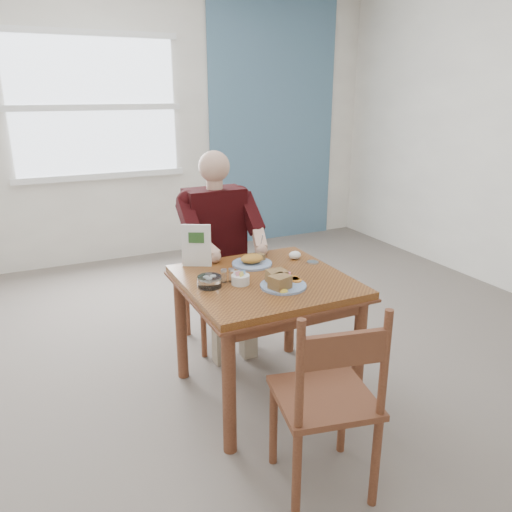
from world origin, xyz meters
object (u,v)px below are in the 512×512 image
chair_far (215,278)px  near_plate (281,282)px  far_plate (252,261)px  table (265,296)px  diner (219,236)px  chair_near (328,401)px

chair_far → near_plate: chair_far is taller
chair_far → far_plate: 0.63m
table → near_plate: (0.02, -0.16, 0.14)m
diner → far_plate: diner is taller
table → far_plate: bearing=81.7°
chair_near → far_plate: size_ratio=3.30×
table → diner: (0.00, 0.71, 0.17)m
diner → far_plate: bearing=-85.8°
near_plate → far_plate: size_ratio=1.02×
chair_near → near_plate: size_ratio=3.24×
near_plate → far_plate: 0.40m
near_plate → chair_near: bearing=-100.2°
diner → far_plate: 0.47m
chair_far → chair_near: same height
table → chair_near: 0.84m
chair_near → far_plate: bearing=82.7°
near_plate → far_plate: near_plate is taller
table → far_plate: 0.28m
chair_near → chair_far: bearing=86.4°
chair_far → diner: bearing=-90.0°
chair_near → diner: bearing=86.2°
chair_far → diner: 0.34m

